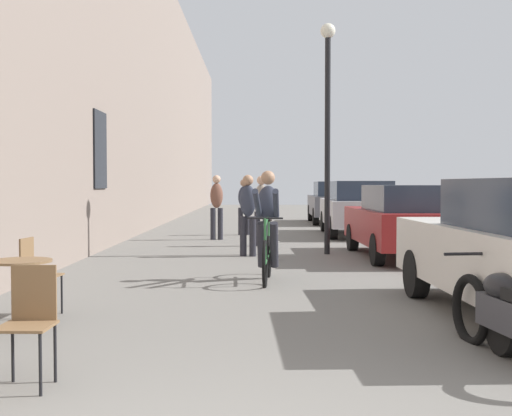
{
  "coord_description": "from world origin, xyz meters",
  "views": [
    {
      "loc": [
        0.25,
        -2.75,
        1.5
      ],
      "look_at": [
        0.23,
        14.41,
        0.87
      ],
      "focal_mm": 45.66,
      "sensor_mm": 36.0,
      "label": 1
    }
  ],
  "objects_px": {
    "cyclist_on_bicycle": "(269,228)",
    "parked_motorcycle": "(512,315)",
    "pedestrian_near": "(249,210)",
    "pedestrian_mid": "(262,206)",
    "cafe_chair_near_toward_street": "(30,317)",
    "parked_car_third": "(359,207)",
    "parked_car_fourth": "(336,202)",
    "cafe_chair_mid_toward_wall": "(37,271)",
    "street_lamp": "(329,108)",
    "cafe_table_mid": "(22,279)",
    "pedestrian_furthest": "(245,204)",
    "pedestrian_far": "(218,203)",
    "parked_car_second": "(405,220)"
  },
  "relations": [
    {
      "from": "parked_car_third",
      "to": "street_lamp",
      "type": "bearing_deg",
      "value": -106.06
    },
    {
      "from": "cyclist_on_bicycle",
      "to": "parked_car_third",
      "type": "relative_size",
      "value": 0.39
    },
    {
      "from": "pedestrian_near",
      "to": "pedestrian_mid",
      "type": "xyz_separation_m",
      "value": [
        0.3,
        2.23,
        0.01
      ]
    },
    {
      "from": "cafe_table_mid",
      "to": "pedestrian_near",
      "type": "relative_size",
      "value": 0.43
    },
    {
      "from": "pedestrian_near",
      "to": "pedestrian_furthest",
      "type": "height_order",
      "value": "pedestrian_near"
    },
    {
      "from": "parked_car_third",
      "to": "pedestrian_near",
      "type": "bearing_deg",
      "value": -120.04
    },
    {
      "from": "pedestrian_mid",
      "to": "pedestrian_near",
      "type": "bearing_deg",
      "value": -97.56
    },
    {
      "from": "cyclist_on_bicycle",
      "to": "parked_motorcycle",
      "type": "relative_size",
      "value": 0.82
    },
    {
      "from": "parked_car_third",
      "to": "pedestrian_furthest",
      "type": "bearing_deg",
      "value": 175.74
    },
    {
      "from": "parked_car_fourth",
      "to": "parked_motorcycle",
      "type": "relative_size",
      "value": 2.11
    },
    {
      "from": "cafe_chair_near_toward_street",
      "to": "parked_car_third",
      "type": "bearing_deg",
      "value": 71.74
    },
    {
      "from": "cyclist_on_bicycle",
      "to": "parked_motorcycle",
      "type": "height_order",
      "value": "cyclist_on_bicycle"
    },
    {
      "from": "cyclist_on_bicycle",
      "to": "pedestrian_far",
      "type": "height_order",
      "value": "pedestrian_far"
    },
    {
      "from": "pedestrian_far",
      "to": "pedestrian_furthest",
      "type": "height_order",
      "value": "pedestrian_far"
    },
    {
      "from": "cafe_chair_near_toward_street",
      "to": "cafe_table_mid",
      "type": "xyz_separation_m",
      "value": [
        -0.74,
        1.87,
        0.0
      ]
    },
    {
      "from": "cafe_chair_near_toward_street",
      "to": "pedestrian_far",
      "type": "distance_m",
      "value": 12.7
    },
    {
      "from": "cyclist_on_bicycle",
      "to": "pedestrian_mid",
      "type": "relative_size",
      "value": 1.03
    },
    {
      "from": "pedestrian_near",
      "to": "pedestrian_far",
      "type": "distance_m",
      "value": 4.11
    },
    {
      "from": "cyclist_on_bicycle",
      "to": "street_lamp",
      "type": "relative_size",
      "value": 0.36
    },
    {
      "from": "cafe_chair_near_toward_street",
      "to": "street_lamp",
      "type": "relative_size",
      "value": 0.18
    },
    {
      "from": "cafe_chair_near_toward_street",
      "to": "parked_car_third",
      "type": "xyz_separation_m",
      "value": [
        4.64,
        14.08,
        0.3
      ]
    },
    {
      "from": "cyclist_on_bicycle",
      "to": "parked_motorcycle",
      "type": "distance_m",
      "value": 5.09
    },
    {
      "from": "parked_motorcycle",
      "to": "cafe_table_mid",
      "type": "bearing_deg",
      "value": 164.77
    },
    {
      "from": "cafe_table_mid",
      "to": "street_lamp",
      "type": "bearing_deg",
      "value": 61.31
    },
    {
      "from": "cyclist_on_bicycle",
      "to": "pedestrian_far",
      "type": "relative_size",
      "value": 1.01
    },
    {
      "from": "cafe_chair_mid_toward_wall",
      "to": "parked_car_fourth",
      "type": "height_order",
      "value": "parked_car_fourth"
    },
    {
      "from": "pedestrian_near",
      "to": "street_lamp",
      "type": "height_order",
      "value": "street_lamp"
    },
    {
      "from": "pedestrian_near",
      "to": "parked_car_third",
      "type": "relative_size",
      "value": 0.38
    },
    {
      "from": "pedestrian_far",
      "to": "pedestrian_furthest",
      "type": "bearing_deg",
      "value": 66.8
    },
    {
      "from": "pedestrian_mid",
      "to": "street_lamp",
      "type": "bearing_deg",
      "value": -52.53
    },
    {
      "from": "pedestrian_near",
      "to": "parked_motorcycle",
      "type": "distance_m",
      "value": 8.39
    },
    {
      "from": "cafe_chair_mid_toward_wall",
      "to": "pedestrian_furthest",
      "type": "bearing_deg",
      "value": 79.65
    },
    {
      "from": "pedestrian_near",
      "to": "parked_motorcycle",
      "type": "xyz_separation_m",
      "value": [
        2.31,
        -8.05,
        -0.55
      ]
    },
    {
      "from": "cafe_table_mid",
      "to": "cafe_chair_mid_toward_wall",
      "type": "height_order",
      "value": "cafe_chair_mid_toward_wall"
    },
    {
      "from": "cafe_chair_mid_toward_wall",
      "to": "cafe_table_mid",
      "type": "bearing_deg",
      "value": -83.73
    },
    {
      "from": "street_lamp",
      "to": "cafe_table_mid",
      "type": "bearing_deg",
      "value": -118.69
    },
    {
      "from": "pedestrian_furthest",
      "to": "cafe_table_mid",
      "type": "bearing_deg",
      "value": -99.45
    },
    {
      "from": "cafe_chair_near_toward_street",
      "to": "pedestrian_furthest",
      "type": "distance_m",
      "value": 14.39
    },
    {
      "from": "pedestrian_far",
      "to": "parked_car_third",
      "type": "relative_size",
      "value": 0.39
    },
    {
      "from": "cafe_table_mid",
      "to": "street_lamp",
      "type": "relative_size",
      "value": 0.15
    },
    {
      "from": "cafe_chair_mid_toward_wall",
      "to": "street_lamp",
      "type": "relative_size",
      "value": 0.18
    },
    {
      "from": "cyclist_on_bicycle",
      "to": "pedestrian_near",
      "type": "xyz_separation_m",
      "value": [
        -0.35,
        3.37,
        0.14
      ]
    },
    {
      "from": "cafe_chair_mid_toward_wall",
      "to": "parked_car_second",
      "type": "relative_size",
      "value": 0.21
    },
    {
      "from": "cafe_table_mid",
      "to": "parked_motorcycle",
      "type": "distance_m",
      "value": 4.74
    },
    {
      "from": "cafe_table_mid",
      "to": "pedestrian_mid",
      "type": "distance_m",
      "value": 9.4
    },
    {
      "from": "cafe_table_mid",
      "to": "pedestrian_far",
      "type": "relative_size",
      "value": 0.41
    },
    {
      "from": "pedestrian_near",
      "to": "parked_car_fourth",
      "type": "xyz_separation_m",
      "value": [
        3.2,
        11.33,
        -0.13
      ]
    },
    {
      "from": "cafe_chair_near_toward_street",
      "to": "parked_motorcycle",
      "type": "distance_m",
      "value": 3.88
    },
    {
      "from": "pedestrian_mid",
      "to": "parked_motorcycle",
      "type": "xyz_separation_m",
      "value": [
        2.01,
        -10.28,
        -0.55
      ]
    },
    {
      "from": "parked_car_fourth",
      "to": "cafe_chair_near_toward_street",
      "type": "bearing_deg",
      "value": -103.26
    }
  ]
}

